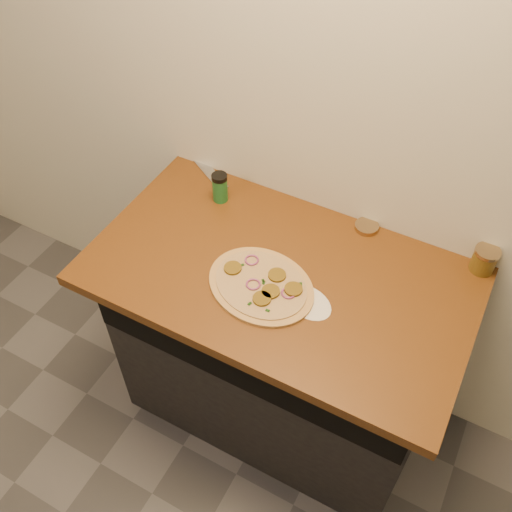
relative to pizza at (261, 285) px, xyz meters
The scene contains 8 objects.
cabinet 0.49m from the pizza, 79.82° to the left, with size 1.10×0.60×0.86m, color black.
countertop 0.09m from the pizza, 76.41° to the left, with size 1.20×0.70×0.04m, color brown.
pizza is the anchor object (origin of this frame).
chefs_knife 0.64m from the pizza, 138.63° to the left, with size 0.28×0.18×0.02m.
mason_jar_lid 0.43m from the pizza, 63.55° to the left, with size 0.08×0.08×0.02m, color #A0845C.
salsa_jar 0.69m from the pizza, 34.11° to the left, with size 0.08×0.08×0.08m.
spice_shaker 0.42m from the pizza, 137.66° to the left, with size 0.05×0.05×0.11m.
flour_spill 0.15m from the pizza, ahead, with size 0.16×0.16×0.00m, color silver.
Camera 1 is at (0.48, 0.36, 2.24)m, focal length 40.00 mm.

